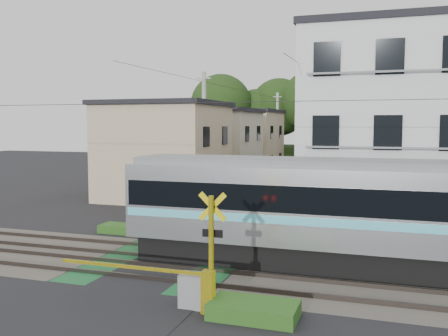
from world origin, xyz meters
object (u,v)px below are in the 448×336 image
(crossing_signal_near, at_px, (196,282))
(crossing_signal_far, at_px, (146,220))
(commuter_train, at_px, (390,214))
(apartment_block, at_px, (416,128))
(pedestrian, at_px, (309,172))

(crossing_signal_near, xyz_separation_m, crossing_signal_far, (-5.17, 7.31, 0.00))
(commuter_train, height_order, apartment_block, apartment_block)
(commuter_train, height_order, crossing_signal_near, commuter_train)
(crossing_signal_far, height_order, pedestrian, crossing_signal_far)
(crossing_signal_near, distance_m, pedestrian, 29.61)
(apartment_block, bearing_deg, commuter_train, -97.51)
(crossing_signal_near, xyz_separation_m, pedestrian, (-1.55, 29.57, 0.17))
(crossing_signal_far, distance_m, apartment_block, 13.14)
(crossing_signal_near, relative_size, apartment_block, 0.46)
(apartment_block, relative_size, pedestrian, 5.76)
(crossing_signal_near, xyz_separation_m, apartment_block, (5.91, 13.15, 3.94))
(crossing_signal_near, relative_size, crossing_signal_far, 1.00)
(crossing_signal_near, height_order, crossing_signal_far, same)
(crossing_signal_far, relative_size, apartment_block, 0.46)
(crossing_signal_far, xyz_separation_m, pedestrian, (3.62, 22.26, 0.17))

